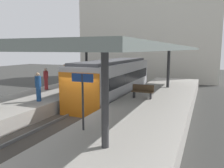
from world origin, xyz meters
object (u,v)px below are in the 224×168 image
(platform_bench, at_px, (143,91))
(passenger_near_bench, at_px, (38,86))
(commuter_train, at_px, (114,80))
(platform_sign, at_px, (83,89))
(passenger_mid_platform, at_px, (65,73))
(passenger_far_end, at_px, (46,79))

(platform_bench, height_order, passenger_near_bench, passenger_near_bench)
(commuter_train, height_order, platform_bench, commuter_train)
(platform_sign, bearing_deg, passenger_mid_platform, 127.23)
(passenger_far_end, bearing_deg, passenger_near_bench, -57.69)
(platform_sign, height_order, passenger_mid_platform, platform_sign)
(passenger_near_bench, height_order, passenger_mid_platform, passenger_near_bench)
(passenger_mid_platform, bearing_deg, platform_sign, -52.77)
(platform_bench, distance_m, passenger_far_end, 7.78)
(passenger_mid_platform, height_order, passenger_far_end, passenger_mid_platform)
(platform_sign, bearing_deg, commuter_train, 104.85)
(passenger_near_bench, height_order, passenger_far_end, passenger_near_bench)
(passenger_mid_platform, bearing_deg, passenger_near_bench, -67.66)
(platform_sign, xyz_separation_m, passenger_mid_platform, (-7.86, 10.35, -0.72))
(commuter_train, relative_size, passenger_near_bench, 6.12)
(passenger_far_end, bearing_deg, commuter_train, 24.08)
(commuter_train, xyz_separation_m, passenger_far_end, (-4.80, -2.14, 0.14))
(platform_sign, distance_m, passenger_mid_platform, 13.02)
(passenger_far_end, bearing_deg, passenger_mid_platform, 101.14)
(commuter_train, distance_m, passenger_far_end, 5.26)
(commuter_train, height_order, passenger_far_end, commuter_train)
(platform_sign, bearing_deg, passenger_far_end, 136.56)
(platform_bench, height_order, passenger_far_end, passenger_far_end)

